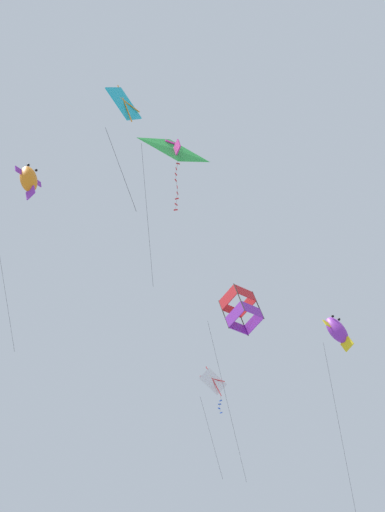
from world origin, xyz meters
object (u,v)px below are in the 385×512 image
object	(u,v)px
kite_diamond_upper_right	(213,382)
kite_fish_far_centre	(337,330)
kite_fish_low_drifter	(29,179)
kite_delta_near_left	(174,150)
kite_diamond_near_right	(124,104)
kite_box_highest	(241,310)

from	to	relation	value
kite_diamond_upper_right	kite_fish_far_centre	distance (m)	7.92
kite_fish_low_drifter	kite_fish_far_centre	distance (m)	17.09
kite_delta_near_left	kite_fish_low_drifter	world-z (taller)	kite_delta_near_left
kite_diamond_upper_right	kite_diamond_near_right	xyz separation A→B (m)	(16.80, 11.80, 0.81)
kite_diamond_upper_right	kite_delta_near_left	xyz separation A→B (m)	(10.09, 7.16, 6.23)
kite_delta_near_left	kite_box_highest	bearing A→B (deg)	-138.15
kite_fish_low_drifter	kite_diamond_upper_right	bearing A→B (deg)	177.98
kite_diamond_upper_right	kite_fish_low_drifter	distance (m)	15.04
kite_box_highest	kite_fish_low_drifter	world-z (taller)	kite_fish_low_drifter
kite_diamond_near_right	kite_fish_low_drifter	bearing A→B (deg)	-125.48
kite_diamond_near_right	kite_box_highest	size ratio (longest dim) A/B	0.49
kite_delta_near_left	kite_fish_far_centre	size ratio (longest dim) A/B	0.77
kite_box_highest	kite_delta_near_left	xyz separation A→B (m)	(8.50, 3.56, 3.68)
kite_fish_far_centre	kite_box_highest	bearing A→B (deg)	-55.92
kite_box_highest	kite_delta_near_left	distance (m)	9.92
kite_diamond_upper_right	kite_delta_near_left	size ratio (longest dim) A/B	0.83
kite_diamond_upper_right	kite_diamond_near_right	distance (m)	20.55
kite_diamond_upper_right	kite_fish_low_drifter	xyz separation A→B (m)	(13.76, 0.76, 6.03)
kite_delta_near_left	kite_fish_far_centre	distance (m)	12.28
kite_diamond_near_right	kite_delta_near_left	size ratio (longest dim) A/B	0.65
kite_box_highest	kite_fish_low_drifter	distance (m)	12.97
kite_fish_low_drifter	kite_diamond_near_right	bearing A→B (deg)	69.45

